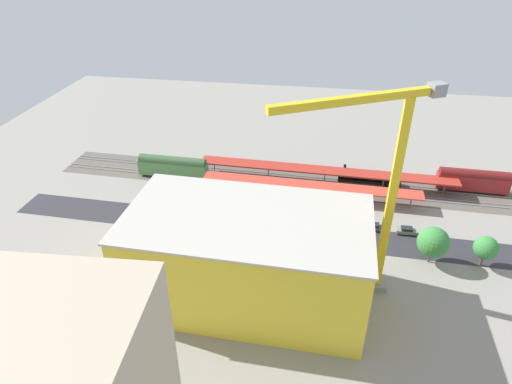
{
  "coord_description": "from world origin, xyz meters",
  "views": [
    {
      "loc": [
        -7.19,
        84.08,
        59.66
      ],
      "look_at": [
        6.5,
        0.35,
        8.38
      ],
      "focal_mm": 31.06,
      "sensor_mm": 36.0,
      "label": 1
    }
  ],
  "objects_px": {
    "parked_car_2": "(343,226)",
    "parked_car_3": "(316,223)",
    "platform_canopy_near": "(310,185)",
    "traffic_light": "(221,198)",
    "parked_car_0": "(406,231)",
    "street_tree_1": "(486,248)",
    "freight_coach_far": "(173,166)",
    "passenger_coach": "(473,180)",
    "parked_car_4": "(286,219)",
    "tower_crane": "(383,182)",
    "construction_building": "(247,259)",
    "parked_car_5": "(256,218)",
    "box_truck_0": "(270,232)",
    "box_truck_2": "(284,234)",
    "street_tree_2": "(202,223)",
    "parked_car_6": "(227,214)",
    "street_tree_0": "(433,242)",
    "platform_canopy_far": "(325,171)",
    "locomotive": "(370,177)",
    "parked_car_1": "(373,227)",
    "box_truck_1": "(334,238)"
  },
  "relations": [
    {
      "from": "parked_car_2",
      "to": "box_truck_1",
      "type": "relative_size",
      "value": 0.46
    },
    {
      "from": "parked_car_5",
      "to": "box_truck_0",
      "type": "bearing_deg",
      "value": 124.33
    },
    {
      "from": "parked_car_0",
      "to": "parked_car_2",
      "type": "xyz_separation_m",
      "value": [
        14.02,
        0.41,
        0.03
      ]
    },
    {
      "from": "construction_building",
      "to": "parked_car_3",
      "type": "bearing_deg",
      "value": -114.22
    },
    {
      "from": "platform_canopy_near",
      "to": "parked_car_3",
      "type": "distance_m",
      "value": 12.71
    },
    {
      "from": "passenger_coach",
      "to": "parked_car_4",
      "type": "distance_m",
      "value": 51.1
    },
    {
      "from": "freight_coach_far",
      "to": "parked_car_0",
      "type": "distance_m",
      "value": 62.4
    },
    {
      "from": "box_truck_2",
      "to": "traffic_light",
      "type": "relative_size",
      "value": 1.32
    },
    {
      "from": "passenger_coach",
      "to": "street_tree_2",
      "type": "relative_size",
      "value": 2.73
    },
    {
      "from": "street_tree_1",
      "to": "freight_coach_far",
      "type": "bearing_deg",
      "value": -19.06
    },
    {
      "from": "parked_car_3",
      "to": "street_tree_0",
      "type": "height_order",
      "value": "street_tree_0"
    },
    {
      "from": "platform_canopy_far",
      "to": "parked_car_4",
      "type": "distance_m",
      "value": 21.61
    },
    {
      "from": "locomotive",
      "to": "street_tree_0",
      "type": "height_order",
      "value": "street_tree_0"
    },
    {
      "from": "box_truck_0",
      "to": "street_tree_2",
      "type": "bearing_deg",
      "value": 11.3
    },
    {
      "from": "parked_car_6",
      "to": "street_tree_0",
      "type": "height_order",
      "value": "street_tree_0"
    },
    {
      "from": "street_tree_0",
      "to": "parked_car_4",
      "type": "bearing_deg",
      "value": -17.21
    },
    {
      "from": "construction_building",
      "to": "street_tree_1",
      "type": "xyz_separation_m",
      "value": [
        -45.5,
        -15.81,
        -4.13
      ]
    },
    {
      "from": "freight_coach_far",
      "to": "parked_car_6",
      "type": "xyz_separation_m",
      "value": [
        -18.71,
        16.71,
        -2.57
      ]
    },
    {
      "from": "parked_car_3",
      "to": "box_truck_0",
      "type": "height_order",
      "value": "box_truck_0"
    },
    {
      "from": "parked_car_1",
      "to": "parked_car_5",
      "type": "bearing_deg",
      "value": 1.33
    },
    {
      "from": "tower_crane",
      "to": "box_truck_2",
      "type": "xyz_separation_m",
      "value": [
        16.87,
        -12.68,
        -21.71
      ]
    },
    {
      "from": "passenger_coach",
      "to": "platform_canopy_far",
      "type": "bearing_deg",
      "value": 3.28
    },
    {
      "from": "passenger_coach",
      "to": "traffic_light",
      "type": "bearing_deg",
      "value": 18.98
    },
    {
      "from": "parked_car_2",
      "to": "parked_car_3",
      "type": "distance_m",
      "value": 6.14
    },
    {
      "from": "parked_car_0",
      "to": "parked_car_2",
      "type": "bearing_deg",
      "value": 1.69
    },
    {
      "from": "parked_car_4",
      "to": "street_tree_1",
      "type": "relative_size",
      "value": 0.69
    },
    {
      "from": "parked_car_0",
      "to": "parked_car_4",
      "type": "bearing_deg",
      "value": -0.33
    },
    {
      "from": "parked_car_5",
      "to": "street_tree_0",
      "type": "relative_size",
      "value": 0.53
    },
    {
      "from": "parked_car_4",
      "to": "tower_crane",
      "type": "distance_m",
      "value": 34.63
    },
    {
      "from": "parked_car_3",
      "to": "parked_car_6",
      "type": "relative_size",
      "value": 1.02
    },
    {
      "from": "platform_canopy_far",
      "to": "tower_crane",
      "type": "bearing_deg",
      "value": 102.72
    },
    {
      "from": "locomotive",
      "to": "parked_car_2",
      "type": "bearing_deg",
      "value": 72.68
    },
    {
      "from": "parked_car_2",
      "to": "parked_car_3",
      "type": "xyz_separation_m",
      "value": [
        6.14,
        -0.15,
        0.01
      ]
    },
    {
      "from": "box_truck_1",
      "to": "street_tree_1",
      "type": "xyz_separation_m",
      "value": [
        -29.7,
        2.15,
        2.7
      ]
    },
    {
      "from": "platform_canopy_far",
      "to": "street_tree_1",
      "type": "height_order",
      "value": "street_tree_1"
    },
    {
      "from": "passenger_coach",
      "to": "street_tree_2",
      "type": "height_order",
      "value": "street_tree_2"
    },
    {
      "from": "parked_car_3",
      "to": "box_truck_0",
      "type": "xyz_separation_m",
      "value": [
        9.86,
        6.22,
        0.79
      ]
    },
    {
      "from": "parked_car_6",
      "to": "box_truck_0",
      "type": "bearing_deg",
      "value": 149.93
    },
    {
      "from": "box_truck_2",
      "to": "parked_car_2",
      "type": "bearing_deg",
      "value": -153.56
    },
    {
      "from": "tower_crane",
      "to": "parked_car_4",
      "type": "bearing_deg",
      "value": -48.91
    },
    {
      "from": "parked_car_2",
      "to": "construction_building",
      "type": "relative_size",
      "value": 0.1
    },
    {
      "from": "parked_car_4",
      "to": "street_tree_0",
      "type": "xyz_separation_m",
      "value": [
        -30.55,
        9.46,
        4.34
      ]
    },
    {
      "from": "freight_coach_far",
      "to": "parked_car_0",
      "type": "bearing_deg",
      "value": 164.38
    },
    {
      "from": "tower_crane",
      "to": "construction_building",
      "type": "bearing_deg",
      "value": 12.84
    },
    {
      "from": "parked_car_6",
      "to": "tower_crane",
      "type": "height_order",
      "value": "tower_crane"
    },
    {
      "from": "platform_canopy_near",
      "to": "traffic_light",
      "type": "relative_size",
      "value": 7.77
    },
    {
      "from": "parked_car_0",
      "to": "box_truck_0",
      "type": "distance_m",
      "value": 30.73
    },
    {
      "from": "construction_building",
      "to": "box_truck_0",
      "type": "relative_size",
      "value": 4.63
    },
    {
      "from": "box_truck_2",
      "to": "platform_canopy_far",
      "type": "bearing_deg",
      "value": -106.65
    },
    {
      "from": "parked_car_1",
      "to": "street_tree_0",
      "type": "xyz_separation_m",
      "value": [
        -10.68,
        9.62,
        4.32
      ]
    }
  ]
}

